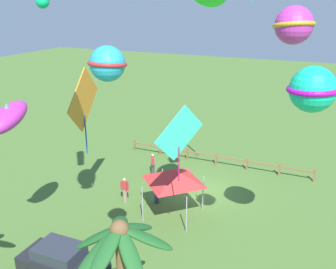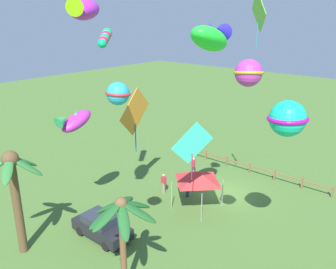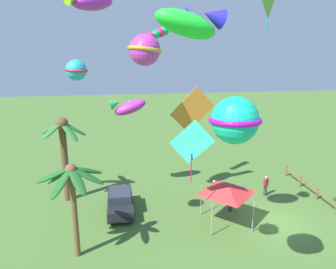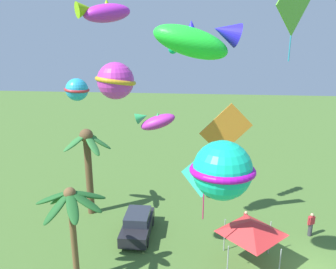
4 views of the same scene
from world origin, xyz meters
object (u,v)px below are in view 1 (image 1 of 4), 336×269
object	(u,v)px
spectator_2	(153,164)
kite_ball_3	(294,25)
festival_tent	(174,176)
kite_diamond_2	(83,101)
kite_fish_0	(6,117)
palm_tree_0	(120,252)
spectator_1	(125,190)
kite_ball_4	(107,64)
spectator_0	(156,191)
kite_ball_8	(313,89)
parked_car_0	(62,261)
kite_diamond_7	(179,134)

from	to	relation	value
spectator_2	kite_ball_3	world-z (taller)	kite_ball_3
festival_tent	kite_diamond_2	world-z (taller)	kite_diamond_2
spectator_2	kite_ball_3	size ratio (longest dim) A/B	0.92
spectator_2	kite_fish_0	size ratio (longest dim) A/B	0.54
kite_fish_0	kite_ball_3	xyz separation A→B (m)	(-11.68, -0.43, 4.14)
palm_tree_0	festival_tent	distance (m)	9.47
spectator_1	kite_ball_4	distance (m)	13.53
spectator_0	kite_ball_3	bearing A→B (deg)	140.45
spectator_1	kite_ball_3	distance (m)	15.00
kite_fish_0	kite_ball_8	bearing A→B (deg)	-163.11
palm_tree_0	kite_fish_0	size ratio (longest dim) A/B	1.81
kite_fish_0	kite_ball_4	world-z (taller)	kite_ball_4
parked_car_0	spectator_2	xyz separation A→B (m)	(1.00, -11.02, 0.06)
spectator_1	kite_ball_4	xyz separation A→B (m)	(-4.91, 8.66, 9.16)
parked_car_0	spectator_1	size ratio (longest dim) A/B	2.47
spectator_1	palm_tree_0	bearing A→B (deg)	120.26
parked_car_0	spectator_2	size ratio (longest dim) A/B	2.47
spectator_1	spectator_2	world-z (taller)	same
kite_ball_8	kite_ball_4	bearing A→B (deg)	50.79
spectator_1	spectator_2	size ratio (longest dim) A/B	1.00
spectator_2	kite_diamond_2	world-z (taller)	kite_diamond_2
kite_ball_3	kite_ball_8	world-z (taller)	kite_ball_3
spectator_0	kite_ball_3	size ratio (longest dim) A/B	0.92
palm_tree_0	kite_diamond_7	xyz separation A→B (m)	(0.70, -6.43, 1.73)
spectator_2	kite_ball_8	world-z (taller)	kite_ball_8
parked_car_0	kite_ball_3	world-z (taller)	kite_ball_3
spectator_1	festival_tent	world-z (taller)	festival_tent
kite_ball_8	parked_car_0	bearing A→B (deg)	26.21
spectator_2	kite_ball_4	size ratio (longest dim) A/B	1.16
spectator_1	kite_ball_3	xyz separation A→B (m)	(-9.48, 5.65, 10.15)
palm_tree_0	kite_diamond_2	xyz separation A→B (m)	(6.88, -7.82, 2.29)
kite_fish_0	kite_diamond_2	xyz separation A→B (m)	(-0.71, -4.67, -0.32)
spectator_0	kite_diamond_7	distance (m)	6.85
parked_car_0	kite_ball_8	world-z (taller)	kite_ball_8
kite_ball_8	spectator_2	bearing A→B (deg)	-32.47
kite_fish_0	kite_diamond_7	size ratio (longest dim) A/B	0.80
palm_tree_0	parked_car_0	xyz separation A→B (m)	(4.55, -2.34, -3.47)
kite_diamond_2	kite_ball_8	xyz separation A→B (m)	(-11.53, 0.95, 1.91)
kite_diamond_2	kite_fish_0	bearing A→B (deg)	81.33
festival_tent	kite_diamond_2	bearing A→B (deg)	14.63
kite_ball_3	kite_ball_4	world-z (taller)	kite_ball_3
palm_tree_0	kite_ball_8	world-z (taller)	kite_ball_8
parked_car_0	kite_ball_4	distance (m)	10.24
kite_ball_4	kite_diamond_7	xyz separation A→B (m)	(0.21, -5.85, -4.02)
spectator_2	festival_tent	size ratio (longest dim) A/B	0.56
kite_ball_3	kite_ball_4	xyz separation A→B (m)	(4.57, 3.01, -0.99)
spectator_0	festival_tent	size ratio (longest dim) A/B	0.56
kite_diamond_2	kite_ball_4	size ratio (longest dim) A/B	3.53
spectator_1	festival_tent	size ratio (longest dim) A/B	0.56
spectator_1	kite_fish_0	xyz separation A→B (m)	(2.20, 6.08, 6.02)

